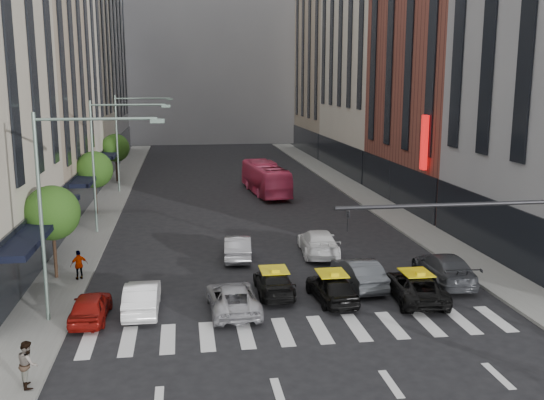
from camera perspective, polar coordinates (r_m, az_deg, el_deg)
name	(u,v)px	position (r m, az deg, el deg)	size (l,w,h in m)	color
ground	(314,345)	(25.00, 3.94, -13.48)	(160.00, 160.00, 0.00)	black
sidewalk_left	(107,204)	(53.59, -15.30, -0.41)	(3.00, 96.00, 0.15)	slate
sidewalk_right	(367,197)	(55.70, 8.89, 0.28)	(3.00, 96.00, 0.15)	slate
building_left_b	(22,60)	(51.63, -22.45, 12.06)	(8.00, 16.00, 24.00)	tan
building_left_c	(61,7)	(69.65, -19.21, 16.77)	(8.00, 20.00, 36.00)	beige
building_left_d	(90,47)	(88.13, -16.80, 13.62)	(8.00, 18.00, 30.00)	gray
building_right_b	(446,50)	(53.95, 16.03, 13.44)	(8.00, 18.00, 26.00)	brown
building_right_d	(334,56)	(90.00, 5.82, 13.32)	(8.00, 18.00, 28.00)	tan
building_far	(208,36)	(107.58, -6.02, 15.08)	(30.00, 10.00, 36.00)	gray
tree_near	(52,213)	(33.58, -19.99, -1.16)	(2.88, 2.88, 4.95)	black
tree_mid	(94,170)	(49.13, -16.38, 2.75)	(2.88, 2.88, 4.95)	black
tree_far	(116,148)	(64.90, -14.51, 4.77)	(2.88, 2.88, 4.95)	black
streetlamp_near	(63,190)	(27.04, -19.11, 0.93)	(5.38, 0.25, 9.00)	gray
streetlamp_mid	(107,149)	(42.72, -15.27, 4.67)	(5.38, 0.25, 9.00)	gray
streetlamp_far	(127,130)	(58.58, -13.49, 6.39)	(5.38, 0.25, 9.00)	gray
traffic_signal	(514,236)	(25.40, 21.83, -3.18)	(10.10, 0.20, 6.00)	black
liberty_sign	(424,143)	(45.92, 14.15, 5.27)	(0.30, 0.70, 4.00)	red
car_red	(90,306)	(28.26, -16.73, -9.56)	(1.53, 3.80, 1.29)	maroon
car_white_front	(142,297)	(28.65, -12.13, -8.91)	(1.50, 4.30, 1.42)	white
car_silver	(233,298)	(28.12, -3.73, -9.19)	(2.17, 4.70, 1.31)	#ADADB3
taxi_left	(274,282)	(30.21, 0.18, -7.76)	(1.76, 4.32, 1.25)	black
taxi_center	(332,288)	(29.41, 5.63, -8.20)	(1.65, 4.09, 1.40)	black
car_grey_mid	(358,273)	(31.58, 8.13, -6.79)	(1.59, 4.56, 1.50)	#3B3E42
taxi_right	(416,287)	(30.26, 13.36, -7.93)	(2.26, 4.90, 1.36)	black
car_grey_curb	(444,268)	(33.21, 15.89, -6.18)	(2.16, 5.32, 1.55)	#383A3F
car_row2_left	(238,247)	(36.14, -3.26, -4.44)	(1.53, 4.39, 1.45)	gray
car_row2_right	(318,242)	(37.10, 4.38, -3.99)	(2.12, 5.22, 1.52)	white
bus	(265,178)	(56.79, -0.62, 2.04)	(2.46, 10.50, 2.93)	#EB4572
pedestrian_near	(28,364)	(22.86, -22.00, -14.09)	(0.79, 0.62, 1.63)	gray
pedestrian_far	(79,265)	(33.51, -17.70, -5.84)	(0.92, 0.38, 1.56)	gray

